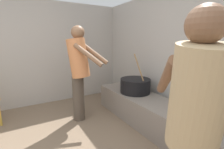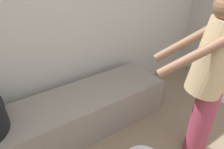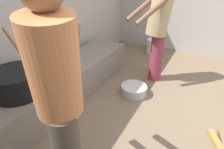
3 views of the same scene
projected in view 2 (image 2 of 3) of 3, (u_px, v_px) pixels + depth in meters
The scene contains 4 objects.
block_enclosure_rear at pixel (46, 26), 2.19m from camera, with size 5.13×0.20×2.19m, color #ADA8A0.
hearth_ledge at pixel (50, 125), 2.12m from camera, with size 2.69×0.60×0.44m, color slate.
cook_in_tan_shirt at pixel (210, 77), 1.66m from camera, with size 0.70×0.66×1.56m.
bucket_white_plastic at pixel (223, 88), 2.85m from camera, with size 0.32×0.32×0.30m, color silver.
Camera 2 is at (-0.63, 0.20, 1.76)m, focal length 32.66 mm.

